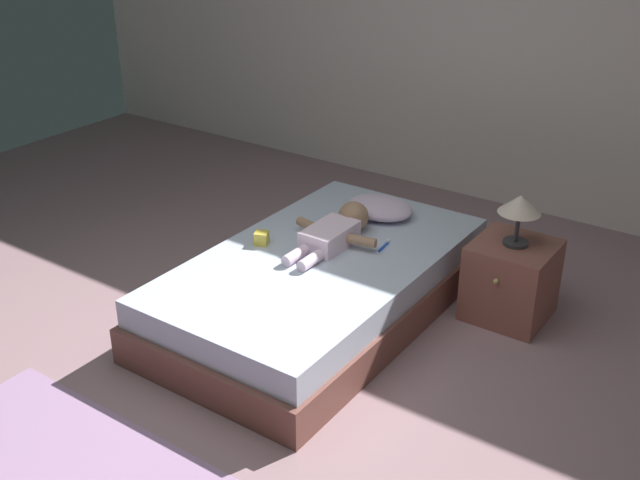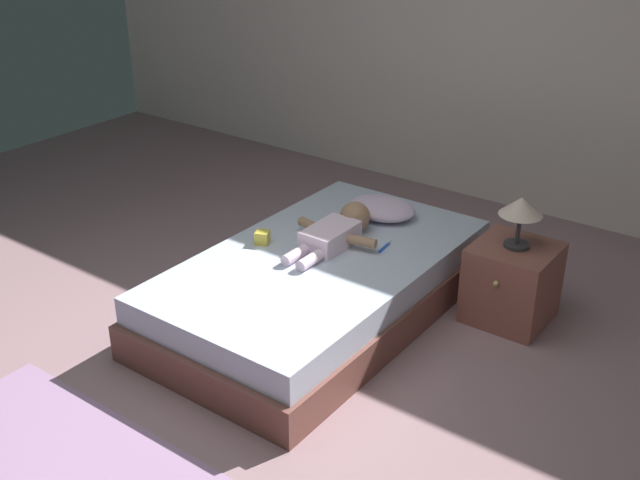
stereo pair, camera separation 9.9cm
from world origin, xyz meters
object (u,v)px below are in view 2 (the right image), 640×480
baby (337,231)px  nightstand (512,282)px  lamp (521,209)px  pillow (382,208)px  bed (320,285)px  toothbrush (385,247)px  toy_block (262,237)px

baby → nightstand: bearing=22.8°
baby → lamp: bearing=22.8°
pillow → baby: size_ratio=0.62×
bed → toothbrush: 0.43m
bed → baby: (-0.03, 0.21, 0.26)m
baby → toothbrush: 0.29m
bed → pillow: pillow is taller
pillow → bed: bearing=-89.3°
toothbrush → toy_block: toy_block is taller
nightstand → toy_block: nightstand is taller
lamp → toy_block: (-1.26, -0.66, -0.27)m
toothbrush → toy_block: bearing=-148.4°
lamp → baby: bearing=-157.2°
baby → nightstand: size_ratio=1.48×
toy_block → pillow: bearing=64.1°
bed → nightstand: 1.08m
bed → lamp: lamp is taller
toothbrush → lamp: bearing=23.9°
pillow → nightstand: (0.91, -0.07, -0.20)m
bed → baby: 0.33m
toy_block → baby: bearing=39.3°
bed → pillow: 0.71m
lamp → pillow: bearing=175.9°
pillow → lamp: bearing=-4.1°
baby → lamp: (0.93, 0.39, 0.24)m
lamp → toy_block: lamp is taller
nightstand → toy_block: 1.44m
baby → lamp: 1.04m
pillow → toothbrush: size_ratio=2.95×
pillow → lamp: lamp is taller
toy_block → toothbrush: bearing=31.6°
pillow → toothbrush: (0.25, -0.36, -0.05)m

